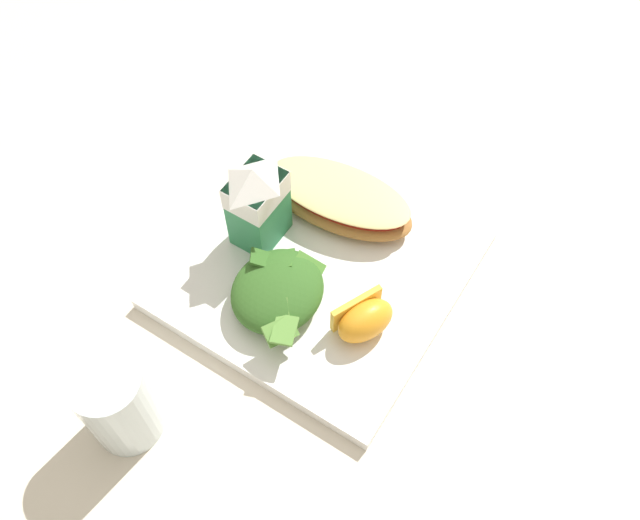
% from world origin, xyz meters
% --- Properties ---
extents(ground, '(3.00, 3.00, 0.00)m').
position_xyz_m(ground, '(0.00, 0.00, 0.00)').
color(ground, beige).
extents(white_plate, '(0.28, 0.28, 0.02)m').
position_xyz_m(white_plate, '(0.00, 0.00, 0.01)').
color(white_plate, white).
rests_on(white_plate, ground).
extents(cheesy_pizza_bread, '(0.10, 0.18, 0.04)m').
position_xyz_m(cheesy_pizza_bread, '(0.07, 0.02, 0.03)').
color(cheesy_pizza_bread, '#A87038').
rests_on(cheesy_pizza_bread, white_plate).
extents(green_salad_pile, '(0.11, 0.10, 0.04)m').
position_xyz_m(green_salad_pile, '(-0.06, 0.01, 0.04)').
color(green_salad_pile, '#336023').
rests_on(green_salad_pile, white_plate).
extents(milk_carton, '(0.06, 0.05, 0.11)m').
position_xyz_m(milk_carton, '(-0.00, 0.08, 0.08)').
color(milk_carton, '#2D8451').
rests_on(milk_carton, white_plate).
extents(orange_wedge_front, '(0.07, 0.06, 0.04)m').
position_xyz_m(orange_wedge_front, '(-0.04, -0.08, 0.04)').
color(orange_wedge_front, orange).
rests_on(orange_wedge_front, white_plate).
extents(drinking_clear_cup, '(0.06, 0.06, 0.11)m').
position_xyz_m(drinking_clear_cup, '(-0.24, 0.06, 0.05)').
color(drinking_clear_cup, silver).
rests_on(drinking_clear_cup, ground).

